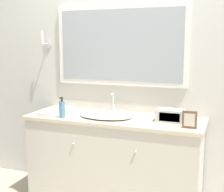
{
  "coord_description": "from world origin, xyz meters",
  "views": [
    {
      "loc": [
        0.99,
        -2.38,
        1.54
      ],
      "look_at": [
        -0.02,
        0.3,
        1.05
      ],
      "focal_mm": 50.0,
      "sensor_mm": 36.0,
      "label": 1
    }
  ],
  "objects_px": {
    "soap_bottle": "(62,109)",
    "picture_frame": "(190,120)",
    "appliance_box": "(171,116)",
    "sink_basin": "(106,115)"
  },
  "relations": [
    {
      "from": "soap_bottle",
      "to": "appliance_box",
      "type": "distance_m",
      "value": 1.0
    },
    {
      "from": "appliance_box",
      "to": "soap_bottle",
      "type": "bearing_deg",
      "value": -168.51
    },
    {
      "from": "sink_basin",
      "to": "appliance_box",
      "type": "bearing_deg",
      "value": 2.73
    },
    {
      "from": "sink_basin",
      "to": "picture_frame",
      "type": "relative_size",
      "value": 3.46
    },
    {
      "from": "soap_bottle",
      "to": "appliance_box",
      "type": "height_order",
      "value": "soap_bottle"
    },
    {
      "from": "sink_basin",
      "to": "soap_bottle",
      "type": "height_order",
      "value": "sink_basin"
    },
    {
      "from": "sink_basin",
      "to": "appliance_box",
      "type": "xyz_separation_m",
      "value": [
        0.6,
        0.03,
        0.04
      ]
    },
    {
      "from": "sink_basin",
      "to": "appliance_box",
      "type": "height_order",
      "value": "sink_basin"
    },
    {
      "from": "soap_bottle",
      "to": "picture_frame",
      "type": "height_order",
      "value": "soap_bottle"
    },
    {
      "from": "sink_basin",
      "to": "soap_bottle",
      "type": "xyz_separation_m",
      "value": [
        -0.37,
        -0.17,
        0.06
      ]
    }
  ]
}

